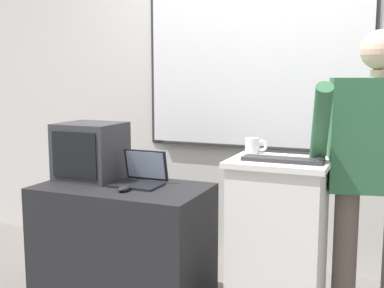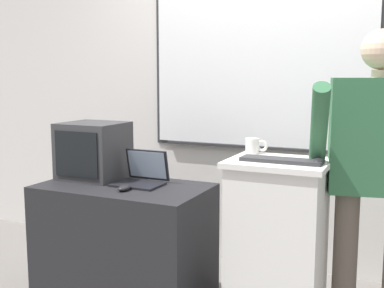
{
  "view_description": "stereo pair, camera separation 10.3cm",
  "coord_description": "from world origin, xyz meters",
  "px_view_note": "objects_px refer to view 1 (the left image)",
  "views": [
    {
      "loc": [
        0.89,
        -2.17,
        1.42
      ],
      "look_at": [
        -0.17,
        0.35,
        1.03
      ],
      "focal_mm": 45.0,
      "sensor_mm": 36.0,
      "label": 1
    },
    {
      "loc": [
        0.98,
        -2.13,
        1.42
      ],
      "look_at": [
        -0.17,
        0.35,
        1.03
      ],
      "focal_mm": 45.0,
      "sensor_mm": 36.0,
      "label": 2
    }
  ],
  "objects_px": {
    "wireless_keyboard": "(282,160)",
    "coffee_mug": "(253,146)",
    "side_desk": "(124,246)",
    "computer_mouse_by_laptop": "(124,189)",
    "lectern_podium": "(277,246)",
    "person_presenter": "(375,162)",
    "crt_monitor": "(91,151)",
    "computer_mouse_by_keyboard": "(320,160)",
    "laptop": "(141,175)"
  },
  "relations": [
    {
      "from": "wireless_keyboard",
      "to": "coffee_mug",
      "type": "height_order",
      "value": "coffee_mug"
    },
    {
      "from": "wireless_keyboard",
      "to": "coffee_mug",
      "type": "distance_m",
      "value": 0.3
    },
    {
      "from": "side_desk",
      "to": "computer_mouse_by_laptop",
      "type": "xyz_separation_m",
      "value": [
        0.08,
        -0.12,
        0.4
      ]
    },
    {
      "from": "lectern_podium",
      "to": "coffee_mug",
      "type": "relative_size",
      "value": 7.38
    },
    {
      "from": "person_presenter",
      "to": "computer_mouse_by_laptop",
      "type": "relative_size",
      "value": 16.55
    },
    {
      "from": "crt_monitor",
      "to": "side_desk",
      "type": "bearing_deg",
      "value": -18.81
    },
    {
      "from": "lectern_podium",
      "to": "side_desk",
      "type": "height_order",
      "value": "lectern_podium"
    },
    {
      "from": "lectern_podium",
      "to": "computer_mouse_by_keyboard",
      "type": "height_order",
      "value": "computer_mouse_by_keyboard"
    },
    {
      "from": "wireless_keyboard",
      "to": "computer_mouse_by_keyboard",
      "type": "height_order",
      "value": "computer_mouse_by_keyboard"
    },
    {
      "from": "lectern_podium",
      "to": "side_desk",
      "type": "xyz_separation_m",
      "value": [
        -0.94,
        -0.06,
        -0.11
      ]
    },
    {
      "from": "wireless_keyboard",
      "to": "computer_mouse_by_keyboard",
      "type": "distance_m",
      "value": 0.19
    },
    {
      "from": "computer_mouse_by_laptop",
      "to": "crt_monitor",
      "type": "distance_m",
      "value": 0.46
    },
    {
      "from": "laptop",
      "to": "computer_mouse_by_keyboard",
      "type": "xyz_separation_m",
      "value": [
        1.07,
        -0.06,
        0.17
      ]
    },
    {
      "from": "computer_mouse_by_laptop",
      "to": "person_presenter",
      "type": "bearing_deg",
      "value": 14.72
    },
    {
      "from": "person_presenter",
      "to": "coffee_mug",
      "type": "height_order",
      "value": "person_presenter"
    },
    {
      "from": "computer_mouse_by_laptop",
      "to": "coffee_mug",
      "type": "xyz_separation_m",
      "value": [
        0.67,
        0.33,
        0.24
      ]
    },
    {
      "from": "side_desk",
      "to": "wireless_keyboard",
      "type": "distance_m",
      "value": 1.14
    },
    {
      "from": "side_desk",
      "to": "computer_mouse_by_keyboard",
      "type": "bearing_deg",
      "value": 1.05
    },
    {
      "from": "crt_monitor",
      "to": "wireless_keyboard",
      "type": "bearing_deg",
      "value": -4.14
    },
    {
      "from": "computer_mouse_by_keyboard",
      "to": "coffee_mug",
      "type": "height_order",
      "value": "coffee_mug"
    },
    {
      "from": "laptop",
      "to": "computer_mouse_by_laptop",
      "type": "height_order",
      "value": "laptop"
    },
    {
      "from": "wireless_keyboard",
      "to": "crt_monitor",
      "type": "distance_m",
      "value": 1.26
    },
    {
      "from": "computer_mouse_by_keyboard",
      "to": "coffee_mug",
      "type": "relative_size",
      "value": 0.76
    },
    {
      "from": "computer_mouse_by_keyboard",
      "to": "wireless_keyboard",
      "type": "bearing_deg",
      "value": -175.81
    },
    {
      "from": "lectern_podium",
      "to": "crt_monitor",
      "type": "bearing_deg",
      "value": 178.28
    },
    {
      "from": "laptop",
      "to": "crt_monitor",
      "type": "relative_size",
      "value": 0.76
    },
    {
      "from": "side_desk",
      "to": "lectern_podium",
      "type": "bearing_deg",
      "value": 3.75
    },
    {
      "from": "laptop",
      "to": "coffee_mug",
      "type": "distance_m",
      "value": 0.71
    },
    {
      "from": "lectern_podium",
      "to": "person_presenter",
      "type": "height_order",
      "value": "person_presenter"
    },
    {
      "from": "laptop",
      "to": "coffee_mug",
      "type": "relative_size",
      "value": 2.22
    },
    {
      "from": "lectern_podium",
      "to": "computer_mouse_by_keyboard",
      "type": "relative_size",
      "value": 9.73
    },
    {
      "from": "wireless_keyboard",
      "to": "computer_mouse_by_laptop",
      "type": "height_order",
      "value": "wireless_keyboard"
    },
    {
      "from": "wireless_keyboard",
      "to": "computer_mouse_by_keyboard",
      "type": "relative_size",
      "value": 4.22
    },
    {
      "from": "side_desk",
      "to": "wireless_keyboard",
      "type": "relative_size",
      "value": 2.43
    },
    {
      "from": "laptop",
      "to": "wireless_keyboard",
      "type": "relative_size",
      "value": 0.69
    },
    {
      "from": "computer_mouse_by_keyboard",
      "to": "coffee_mug",
      "type": "distance_m",
      "value": 0.45
    },
    {
      "from": "wireless_keyboard",
      "to": "computer_mouse_by_laptop",
      "type": "relative_size",
      "value": 4.22
    },
    {
      "from": "laptop",
      "to": "coffee_mug",
      "type": "height_order",
      "value": "coffee_mug"
    },
    {
      "from": "computer_mouse_by_laptop",
      "to": "wireless_keyboard",
      "type": "bearing_deg",
      "value": 8.24
    },
    {
      "from": "wireless_keyboard",
      "to": "crt_monitor",
      "type": "relative_size",
      "value": 1.09
    },
    {
      "from": "lectern_podium",
      "to": "computer_mouse_by_keyboard",
      "type": "bearing_deg",
      "value": -10.65
    },
    {
      "from": "side_desk",
      "to": "crt_monitor",
      "type": "relative_size",
      "value": 2.65
    },
    {
      "from": "side_desk",
      "to": "coffee_mug",
      "type": "xyz_separation_m",
      "value": [
        0.75,
        0.21,
        0.64
      ]
    },
    {
      "from": "person_presenter",
      "to": "computer_mouse_by_laptop",
      "type": "distance_m",
      "value": 1.39
    },
    {
      "from": "laptop",
      "to": "crt_monitor",
      "type": "distance_m",
      "value": 0.39
    },
    {
      "from": "side_desk",
      "to": "crt_monitor",
      "type": "xyz_separation_m",
      "value": [
        -0.29,
        0.1,
        0.56
      ]
    },
    {
      "from": "computer_mouse_by_laptop",
      "to": "crt_monitor",
      "type": "relative_size",
      "value": 0.26
    },
    {
      "from": "wireless_keyboard",
      "to": "person_presenter",
      "type": "bearing_deg",
      "value": 26.42
    },
    {
      "from": "computer_mouse_by_keyboard",
      "to": "crt_monitor",
      "type": "height_order",
      "value": "crt_monitor"
    },
    {
      "from": "computer_mouse_by_keyboard",
      "to": "side_desk",
      "type": "bearing_deg",
      "value": -178.95
    }
  ]
}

